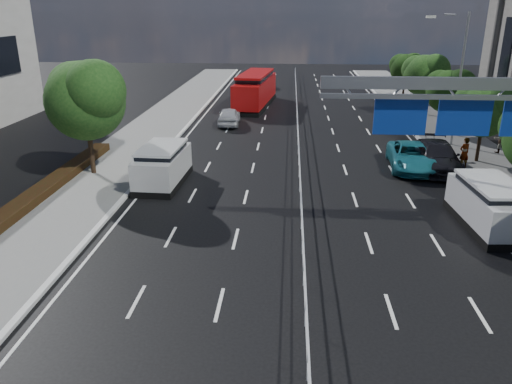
{
  "coord_description": "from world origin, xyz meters",
  "views": [
    {
      "loc": [
        -0.63,
        -9.05,
        9.24
      ],
      "look_at": [
        -1.88,
        9.32,
        2.4
      ],
      "focal_mm": 35.0,
      "sensor_mm": 36.0,
      "label": 1
    }
  ],
  "objects_px": {
    "silver_minivan": "(490,205)",
    "pedestrian_a": "(464,153)",
    "near_car_silver": "(229,116)",
    "parked_car_dark": "(437,156)",
    "overhead_gantry": "(487,110)",
    "red_bus": "(255,89)",
    "parked_car_teal": "(412,157)",
    "white_minivan": "(163,165)",
    "pedestrian_b": "(501,139)",
    "near_car_dark": "(258,79)"
  },
  "relations": [
    {
      "from": "silver_minivan",
      "to": "pedestrian_a",
      "type": "bearing_deg",
      "value": 75.91
    },
    {
      "from": "near_car_silver",
      "to": "parked_car_dark",
      "type": "relative_size",
      "value": 0.76
    },
    {
      "from": "overhead_gantry",
      "to": "red_bus",
      "type": "distance_m",
      "value": 32.29
    },
    {
      "from": "parked_car_teal",
      "to": "parked_car_dark",
      "type": "bearing_deg",
      "value": 2.68
    },
    {
      "from": "white_minivan",
      "to": "pedestrian_b",
      "type": "bearing_deg",
      "value": 21.52
    },
    {
      "from": "white_minivan",
      "to": "pedestrian_a",
      "type": "relative_size",
      "value": 2.73
    },
    {
      "from": "near_car_silver",
      "to": "near_car_dark",
      "type": "relative_size",
      "value": 0.82
    },
    {
      "from": "parked_car_teal",
      "to": "pedestrian_a",
      "type": "height_order",
      "value": "pedestrian_a"
    },
    {
      "from": "overhead_gantry",
      "to": "pedestrian_a",
      "type": "bearing_deg",
      "value": 73.34
    },
    {
      "from": "pedestrian_a",
      "to": "white_minivan",
      "type": "bearing_deg",
      "value": -11.29
    },
    {
      "from": "white_minivan",
      "to": "parked_car_teal",
      "type": "bearing_deg",
      "value": 16.98
    },
    {
      "from": "overhead_gantry",
      "to": "pedestrian_a",
      "type": "distance_m",
      "value": 11.82
    },
    {
      "from": "white_minivan",
      "to": "near_car_silver",
      "type": "bearing_deg",
      "value": 85.24
    },
    {
      "from": "red_bus",
      "to": "pedestrian_b",
      "type": "relative_size",
      "value": 6.01
    },
    {
      "from": "near_car_silver",
      "to": "pedestrian_a",
      "type": "bearing_deg",
      "value": 141.66
    },
    {
      "from": "red_bus",
      "to": "parked_car_dark",
      "type": "bearing_deg",
      "value": -51.78
    },
    {
      "from": "pedestrian_b",
      "to": "red_bus",
      "type": "bearing_deg",
      "value": -39.5
    },
    {
      "from": "near_car_dark",
      "to": "pedestrian_b",
      "type": "height_order",
      "value": "pedestrian_b"
    },
    {
      "from": "overhead_gantry",
      "to": "pedestrian_a",
      "type": "height_order",
      "value": "overhead_gantry"
    },
    {
      "from": "white_minivan",
      "to": "near_car_silver",
      "type": "xyz_separation_m",
      "value": [
        1.88,
        14.97,
        -0.33
      ]
    },
    {
      "from": "red_bus",
      "to": "overhead_gantry",
      "type": "bearing_deg",
      "value": -64.12
    },
    {
      "from": "silver_minivan",
      "to": "parked_car_dark",
      "type": "relative_size",
      "value": 0.93
    },
    {
      "from": "near_car_dark",
      "to": "pedestrian_a",
      "type": "bearing_deg",
      "value": 111.22
    },
    {
      "from": "silver_minivan",
      "to": "parked_car_dark",
      "type": "distance_m",
      "value": 8.47
    },
    {
      "from": "near_car_dark",
      "to": "parked_car_dark",
      "type": "bearing_deg",
      "value": 108.87
    },
    {
      "from": "parked_car_teal",
      "to": "near_car_dark",
      "type": "bearing_deg",
      "value": 113.34
    },
    {
      "from": "near_car_silver",
      "to": "pedestrian_b",
      "type": "xyz_separation_m",
      "value": [
        18.99,
        -7.74,
        0.34
      ]
    },
    {
      "from": "overhead_gantry",
      "to": "silver_minivan",
      "type": "bearing_deg",
      "value": 51.44
    },
    {
      "from": "parked_car_dark",
      "to": "red_bus",
      "type": "bearing_deg",
      "value": 125.34
    },
    {
      "from": "overhead_gantry",
      "to": "pedestrian_b",
      "type": "height_order",
      "value": "overhead_gantry"
    },
    {
      "from": "silver_minivan",
      "to": "pedestrian_b",
      "type": "xyz_separation_m",
      "value": [
        5.02,
        12.01,
        0.03
      ]
    },
    {
      "from": "pedestrian_b",
      "to": "pedestrian_a",
      "type": "bearing_deg",
      "value": 48.94
    },
    {
      "from": "red_bus",
      "to": "parked_car_dark",
      "type": "relative_size",
      "value": 1.99
    },
    {
      "from": "overhead_gantry",
      "to": "near_car_dark",
      "type": "distance_m",
      "value": 45.03
    },
    {
      "from": "overhead_gantry",
      "to": "near_car_silver",
      "type": "bearing_deg",
      "value": 119.75
    },
    {
      "from": "near_car_dark",
      "to": "white_minivan",
      "type": "bearing_deg",
      "value": 82.84
    },
    {
      "from": "parked_car_teal",
      "to": "pedestrian_b",
      "type": "height_order",
      "value": "pedestrian_b"
    },
    {
      "from": "red_bus",
      "to": "silver_minivan",
      "type": "distance_m",
      "value": 30.82
    },
    {
      "from": "pedestrian_a",
      "to": "red_bus",
      "type": "bearing_deg",
      "value": -78.11
    },
    {
      "from": "red_bus",
      "to": "parked_car_teal",
      "type": "xyz_separation_m",
      "value": [
        10.86,
        -19.72,
        -0.94
      ]
    },
    {
      "from": "near_car_silver",
      "to": "parked_car_dark",
      "type": "xyz_separation_m",
      "value": [
        13.97,
        -11.28,
        0.09
      ]
    },
    {
      "from": "red_bus",
      "to": "near_car_dark",
      "type": "distance_m",
      "value": 13.17
    },
    {
      "from": "parked_car_dark",
      "to": "pedestrian_b",
      "type": "bearing_deg",
      "value": 38.5
    },
    {
      "from": "overhead_gantry",
      "to": "near_car_dark",
      "type": "xyz_separation_m",
      "value": [
        -11.35,
        43.32,
        -4.75
      ]
    },
    {
      "from": "silver_minivan",
      "to": "pedestrian_a",
      "type": "height_order",
      "value": "silver_minivan"
    },
    {
      "from": "near_car_dark",
      "to": "pedestrian_b",
      "type": "distance_m",
      "value": 34.4
    },
    {
      "from": "parked_car_teal",
      "to": "pedestrian_b",
      "type": "bearing_deg",
      "value": 32.41
    },
    {
      "from": "near_car_dark",
      "to": "silver_minivan",
      "type": "xyz_separation_m",
      "value": [
        12.91,
        -41.36,
        0.18
      ]
    },
    {
      "from": "parked_car_dark",
      "to": "overhead_gantry",
      "type": "bearing_deg",
      "value": -95.21
    },
    {
      "from": "silver_minivan",
      "to": "red_bus",
      "type": "bearing_deg",
      "value": 110.02
    }
  ]
}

